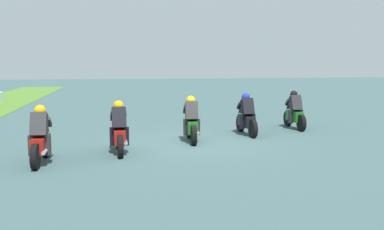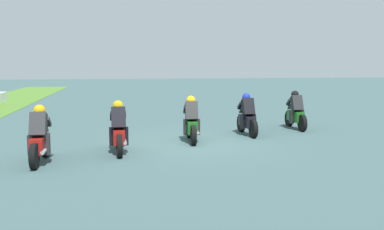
{
  "view_description": "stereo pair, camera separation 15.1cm",
  "coord_description": "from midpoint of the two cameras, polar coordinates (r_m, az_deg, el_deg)",
  "views": [
    {
      "loc": [
        -13.39,
        2.52,
        2.56
      ],
      "look_at": [
        0.14,
        -0.01,
        0.9
      ],
      "focal_mm": 39.78,
      "sensor_mm": 36.0,
      "label": 1
    },
    {
      "loc": [
        -13.41,
        2.37,
        2.56
      ],
      "look_at": [
        0.14,
        -0.01,
        0.9
      ],
      "focal_mm": 39.78,
      "sensor_mm": 36.0,
      "label": 2
    }
  ],
  "objects": [
    {
      "name": "rider_lane_e",
      "position": [
        11.66,
        -19.39,
        -3.08
      ],
      "size": [
        2.04,
        0.54,
        1.51
      ],
      "rotation": [
        0.0,
        0.0,
        -0.03
      ],
      "color": "black",
      "rests_on": "ground_plane"
    },
    {
      "name": "ground_plane",
      "position": [
        13.86,
        0.38,
        -3.77
      ],
      "size": [
        120.0,
        120.0,
        0.0
      ],
      "primitive_type": "plane",
      "color": "#3B5556"
    },
    {
      "name": "rider_lane_a",
      "position": [
        17.29,
        13.97,
        0.24
      ],
      "size": [
        2.04,
        0.55,
        1.51
      ],
      "rotation": [
        0.0,
        0.0,
        -0.04
      ],
      "color": "black",
      "rests_on": "ground_plane"
    },
    {
      "name": "rider_lane_b",
      "position": [
        15.51,
        7.67,
        -0.35
      ],
      "size": [
        2.04,
        0.54,
        1.51
      ],
      "rotation": [
        0.0,
        0.0,
        0.02
      ],
      "color": "black",
      "rests_on": "ground_plane"
    },
    {
      "name": "rider_lane_c",
      "position": [
        14.04,
        0.22,
        -1.05
      ],
      "size": [
        2.04,
        0.55,
        1.51
      ],
      "rotation": [
        0.0,
        0.0,
        -0.07
      ],
      "color": "black",
      "rests_on": "ground_plane"
    },
    {
      "name": "rider_lane_d",
      "position": [
        12.44,
        -9.47,
        -2.17
      ],
      "size": [
        2.04,
        0.55,
        1.51
      ],
      "rotation": [
        0.0,
        0.0,
        0.03
      ],
      "color": "black",
      "rests_on": "ground_plane"
    }
  ]
}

